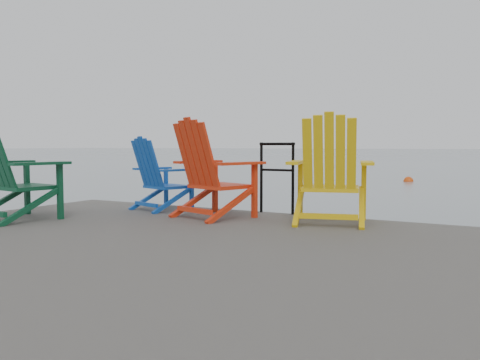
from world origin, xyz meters
The scene contains 9 objects.
ground centered at (0.00, 0.00, 0.00)m, with size 400.00×400.00×0.00m, color slate.
dock centered at (0.00, 0.00, 0.35)m, with size 6.00×5.00×1.40m.
handrail centered at (0.25, 2.45, 1.04)m, with size 0.48×0.04×0.90m.
chair_green centered at (-2.15, 0.43, 1.08)m, with size 1.01×0.95×1.15m.
chair_blue centered at (-1.25, 1.98, 0.98)m, with size 0.89×0.85×0.95m.
chair_red centered at (-0.27, 1.71, 1.08)m, with size 1.07×1.02×1.14m.
chair_yellow centered at (1.12, 1.95, 1.09)m, with size 1.09×1.03×1.16m.
buoy_a centered at (-0.77, 16.44, 0.00)m, with size 0.37×0.37×0.37m, color #CA400B.
buoy_b centered at (-6.61, 31.48, 0.00)m, with size 0.32×0.32×0.32m, color #BE0B0D.
Camera 1 is at (2.96, -3.38, 1.36)m, focal length 38.00 mm.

